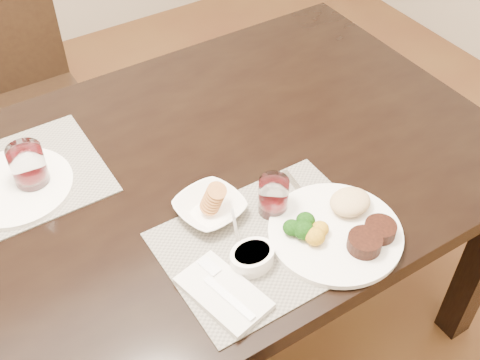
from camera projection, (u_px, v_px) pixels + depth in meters
dining_table at (122, 225)px, 1.46m from camera, size 2.00×1.00×0.75m
chair_far at (19, 89)px, 2.14m from camera, size 0.42×0.42×0.90m
placemat_near at (269, 242)px, 1.32m from camera, size 0.46×0.34×0.00m
placemat_far at (6, 184)px, 1.44m from camera, size 0.46×0.34×0.00m
dinner_plate at (342, 228)px, 1.32m from camera, size 0.30×0.30×0.05m
napkin_fork at (223, 293)px, 1.21m from camera, size 0.14×0.21×0.02m
steak_knife at (317, 207)px, 1.38m from camera, size 0.03×0.21×0.01m
cracker_bowl at (210, 207)px, 1.36m from camera, size 0.17×0.17×0.07m
sauce_ramekin at (252, 257)px, 1.26m from camera, size 0.10×0.15×0.08m
wine_glass_near at (273, 198)px, 1.35m from camera, size 0.07×0.07×0.09m
far_plate at (15, 187)px, 1.43m from camera, size 0.27×0.27×0.01m
wine_glass_far at (29, 169)px, 1.41m from camera, size 0.08×0.08×0.11m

